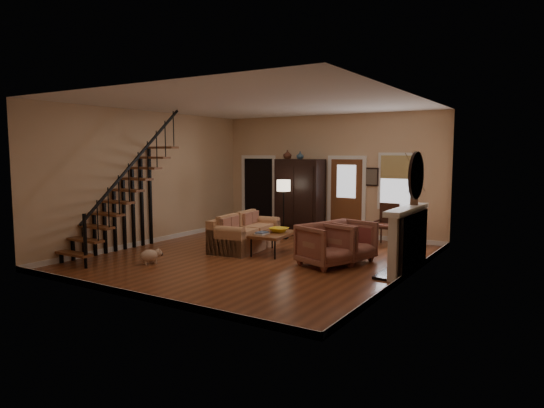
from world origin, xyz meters
The scene contains 15 objects.
room centered at (-0.41, 1.76, 1.51)m, with size 7.00×7.33×3.30m.
staircase centered at (-2.78, -1.30, 1.60)m, with size 0.94×2.80×3.20m, color brown, non-canonical shape.
fireplace centered at (3.13, 0.50, 0.74)m, with size 0.33×1.95×2.30m.
armoire centered at (-0.70, 3.15, 1.05)m, with size 1.30×0.60×2.10m, color black, non-canonical shape.
vase_a centered at (-1.05, 3.05, 2.22)m, with size 0.24×0.24×0.25m, color #4C2619.
vase_b centered at (-0.65, 3.05, 2.21)m, with size 0.20×0.20×0.21m, color #334C60.
sofa centered at (-0.81, 0.67, 0.39)m, with size 0.89×2.07×0.77m, color tan, non-canonical shape.
coffee_table centered at (0.03, 0.57, 0.24)m, with size 0.72×1.23×0.47m, color brown, non-canonical shape.
bowl centered at (0.08, 0.72, 0.52)m, with size 0.42×0.42×0.10m, color yellow.
books centered at (-0.09, 0.27, 0.50)m, with size 0.23×0.31×0.06m, color beige, non-canonical shape.
armchair_left centered at (1.58, 0.07, 0.43)m, with size 0.92×0.95×0.86m, color maroon.
armchair_right centered at (1.79, 0.70, 0.43)m, with size 0.92×0.95×0.86m, color maroon.
floor_lamp centered at (-0.76, 2.35, 0.78)m, with size 0.36×0.36×1.57m, color black, non-canonical shape.
side_chair centered at (1.85, 2.95, 0.51)m, with size 0.54×0.54×1.02m, color #341A10, non-canonical shape.
dog centered at (-1.58, -1.67, 0.16)m, with size 0.25×0.43×0.31m, color beige, non-canonical shape.
Camera 1 is at (5.72, -8.61, 2.28)m, focal length 32.00 mm.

